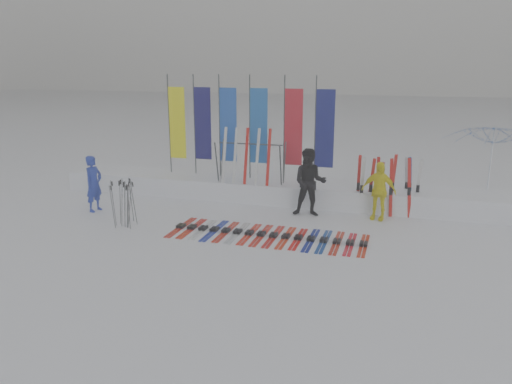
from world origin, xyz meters
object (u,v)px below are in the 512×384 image
(person_blue, at_px, (94,184))
(person_black, at_px, (310,183))
(ski_row, at_px, (267,235))
(tent_canopy, at_px, (492,167))
(person_yellow, at_px, (379,191))
(ski_rack, at_px, (251,157))

(person_blue, xyz_separation_m, person_black, (5.98, 1.32, 0.14))
(ski_row, bearing_deg, tent_canopy, 36.35)
(person_black, bearing_deg, person_blue, -174.64)
(person_yellow, bearing_deg, person_blue, -156.77)
(person_yellow, bearing_deg, ski_rack, -178.96)
(tent_canopy, height_order, ski_rack, tent_canopy)
(tent_canopy, height_order, ski_row, tent_canopy)
(person_blue, distance_m, tent_canopy, 11.34)
(person_black, height_order, ski_rack, person_black)
(tent_canopy, relative_size, ski_rack, 1.37)
(tent_canopy, bearing_deg, ski_row, -143.65)
(person_blue, distance_m, ski_rack, 4.62)
(person_blue, relative_size, person_yellow, 1.01)
(person_black, xyz_separation_m, tent_canopy, (4.85, 2.04, 0.31))
(person_yellow, xyz_separation_m, ski_rack, (-3.86, 0.76, 0.59))
(person_black, distance_m, tent_canopy, 5.27)
(tent_canopy, relative_size, ski_row, 0.58)
(person_blue, relative_size, tent_canopy, 0.57)
(ski_row, bearing_deg, person_blue, 172.53)
(ski_row, bearing_deg, person_black, 71.95)
(person_blue, distance_m, person_yellow, 7.97)
(person_blue, xyz_separation_m, ski_rack, (3.97, 2.28, 0.58))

